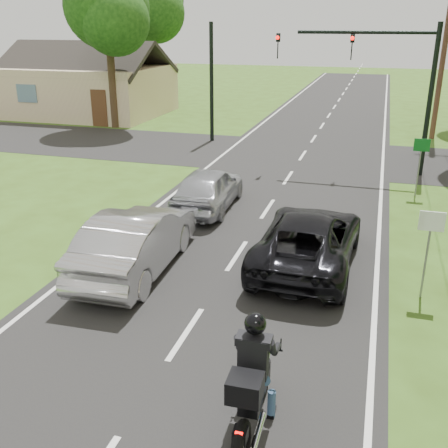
{
  "coord_description": "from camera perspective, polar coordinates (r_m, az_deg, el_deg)",
  "views": [
    {
      "loc": [
        3.37,
        -8.61,
        5.99
      ],
      "look_at": [
        -0.07,
        3.0,
        1.3
      ],
      "focal_mm": 42.0,
      "sensor_mm": 36.0,
      "label": 1
    }
  ],
  "objects": [
    {
      "name": "road",
      "position": [
        19.84,
        5.98,
        3.49
      ],
      "size": [
        8.0,
        100.0,
        0.01
      ],
      "primitive_type": "cube",
      "color": "black",
      "rests_on": "ground"
    },
    {
      "name": "ground",
      "position": [
        11.02,
        -4.17,
        -11.82
      ],
      "size": [
        140.0,
        140.0,
        0.0
      ],
      "primitive_type": "plane",
      "color": "#354F16",
      "rests_on": "ground"
    },
    {
      "name": "signal_pole_far",
      "position": [
        28.12,
        -1.36,
        15.05
      ],
      "size": [
        0.2,
        0.2,
        6.0
      ],
      "primitive_type": "cylinder",
      "color": "black",
      "rests_on": "ground"
    },
    {
      "name": "silver_suv",
      "position": [
        17.77,
        -1.72,
        3.94
      ],
      "size": [
        1.83,
        4.28,
        1.44
      ],
      "primitive_type": "imported",
      "rotation": [
        0.0,
        0.0,
        3.17
      ],
      "color": "#B0B1B8",
      "rests_on": "road"
    },
    {
      "name": "cross_road",
      "position": [
        25.55,
        8.55,
        7.38
      ],
      "size": [
        60.0,
        7.0,
        0.01
      ],
      "primitive_type": "cube",
      "color": "black",
      "rests_on": "ground"
    },
    {
      "name": "silver_sedan",
      "position": [
        13.44,
        -9.56,
        -1.8
      ],
      "size": [
        1.89,
        4.92,
        1.6
      ],
      "primitive_type": "imported",
      "rotation": [
        0.0,
        0.0,
        3.18
      ],
      "color": "#B1B1B6",
      "rests_on": "road"
    },
    {
      "name": "dark_suv",
      "position": [
        13.74,
        9.18,
        -1.63
      ],
      "size": [
        2.51,
        5.22,
        1.43
      ],
      "primitive_type": "imported",
      "rotation": [
        0.0,
        0.0,
        3.11
      ],
      "color": "black",
      "rests_on": "road"
    },
    {
      "name": "tree_left_near",
      "position": [
        32.17,
        -12.36,
        21.69
      ],
      "size": [
        5.12,
        4.96,
        9.22
      ],
      "color": "#332316",
      "rests_on": "ground"
    },
    {
      "name": "house",
      "position": [
        38.17,
        -14.54,
        14.16
      ],
      "size": [
        10.2,
        8.0,
        4.84
      ],
      "color": "tan",
      "rests_on": "ground"
    },
    {
      "name": "sign_white",
      "position": [
        12.47,
        21.51,
        -1.01
      ],
      "size": [
        0.55,
        0.07,
        2.12
      ],
      "color": "slate",
      "rests_on": "ground"
    },
    {
      "name": "motorcycle_rider",
      "position": [
        8.3,
        3.12,
        -17.4
      ],
      "size": [
        0.68,
        2.41,
        2.08
      ],
      "rotation": [
        0.0,
        0.0,
        0.03
      ],
      "color": "black",
      "rests_on": "ground"
    },
    {
      "name": "traffic_signal",
      "position": [
        22.68,
        17.03,
        15.6
      ],
      "size": [
        6.38,
        0.44,
        6.0
      ],
      "color": "black",
      "rests_on": "ground"
    },
    {
      "name": "tree_left_far",
      "position": [
        42.01,
        -8.07,
        22.53
      ],
      "size": [
        5.76,
        5.58,
        10.14
      ],
      "color": "#332316",
      "rests_on": "ground"
    },
    {
      "name": "sign_green",
      "position": [
        20.14,
        20.63,
        7.21
      ],
      "size": [
        0.55,
        0.07,
        2.12
      ],
      "color": "slate",
      "rests_on": "ground"
    },
    {
      "name": "utility_pole_far",
      "position": [
        30.76,
        22.97,
        17.91
      ],
      "size": [
        1.6,
        0.28,
        10.0
      ],
      "color": "brown",
      "rests_on": "ground"
    }
  ]
}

